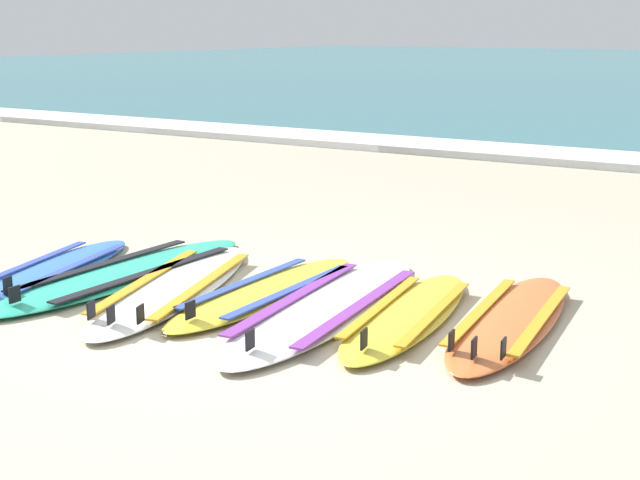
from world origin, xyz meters
The scene contains 9 objects.
ground_plane centered at (0.00, 0.00, 0.00)m, with size 80.00×80.00×0.00m, color #B7AD93.
wave_foam_strip centered at (0.00, 8.04, 0.06)m, with size 80.00×1.27×0.11m, color white.
surfboard_0 centered at (-1.95, 0.11, 0.04)m, with size 0.96×2.05×0.18m.
surfboard_1 centered at (-1.41, 0.32, 0.04)m, with size 0.69×2.55×0.18m.
surfboard_2 centered at (-0.86, 0.24, 0.04)m, with size 1.29×2.49×0.18m.
surfboard_3 centered at (-0.24, 0.49, 0.04)m, with size 0.53×2.10×0.18m.
surfboard_4 centered at (0.30, 0.42, 0.04)m, with size 0.91×2.64×0.18m.
surfboard_5 centered at (0.82, 0.55, 0.04)m, with size 0.78×2.06×0.18m.
surfboard_6 centered at (1.42, 0.79, 0.04)m, with size 0.76×2.18×0.18m.
Camera 1 is at (3.25, -4.43, 1.83)m, focal length 50.75 mm.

